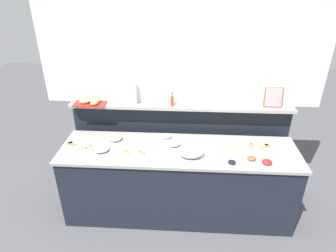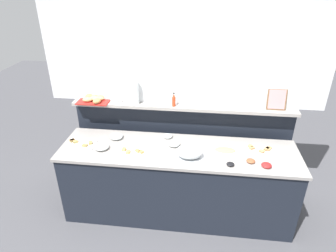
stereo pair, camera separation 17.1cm
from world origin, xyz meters
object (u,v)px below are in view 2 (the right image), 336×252
Objects in this scene: pepper_shaker at (120,100)px; salt_shaker at (117,100)px; glass_bowl_extra at (174,144)px; bread_basket at (94,98)px; glass_bowl_small at (168,136)px; water_carafe at (135,93)px; hot_sauce_bottle at (174,100)px; glass_bowl_medium at (101,147)px; sandwich_platter_side at (80,143)px; sandwich_platter_front at (131,152)px; condiment_bowl_dark at (266,165)px; framed_picture at (277,99)px; serving_cloche at (189,152)px; sandwich_platter_rear at (262,150)px; cold_cuts_platter at (225,150)px; condiment_bowl_cream at (251,161)px; condiment_bowl_red at (230,164)px; glass_bowl_large at (116,137)px.

salt_shaker is at bearing 180.00° from pepper_shaker.
glass_bowl_extra is 1.20m from bread_basket.
salt_shaker reaches higher than glass_bowl_extra.
water_carafe reaches higher than glass_bowl_small.
water_carafe reaches higher than hot_sauce_bottle.
hot_sauce_bottle is (0.78, 0.55, 0.39)m from glass_bowl_medium.
sandwich_platter_front is at bearing -9.66° from sandwich_platter_side.
sandwich_platter_side is at bearing 174.31° from condiment_bowl_dark.
glass_bowl_medium is 0.65× the size of framed_picture.
sandwich_platter_front is 3.03× the size of glass_bowl_small.
bread_basket is (-1.26, 0.65, 0.31)m from serving_cloche.
bread_basket reaches higher than serving_cloche.
glass_bowl_medium is 0.79m from water_carafe.
sandwich_platter_rear is 1.85m from glass_bowl_medium.
serving_cloche is 0.85× the size of bread_basket.
bread_basket is at bearing 177.84° from hot_sauce_bottle.
hot_sauce_bottle is at bearing 147.19° from condiment_bowl_dark.
salt_shaker is (-1.37, 0.44, 0.38)m from cold_cuts_platter.
glass_bowl_small is at bearing -104.78° from hot_sauce_bottle.
glass_bowl_medium reaches higher than sandwich_platter_rear.
sandwich_platter_side is 1.31m from serving_cloche.
framed_picture is at bearing 20.97° from sandwich_platter_front.
condiment_bowl_cream is at bearing -36.38° from cold_cuts_platter.
condiment_bowl_red is at bearing -158.97° from condiment_bowl_cream.
glass_bowl_medium reaches higher than sandwich_platter_side.
framed_picture is at bearing 33.87° from serving_cloche.
sandwich_platter_front is 0.38m from glass_bowl_large.
glass_bowl_medium is at bearing 177.74° from condiment_bowl_cream.
glass_bowl_medium is (-1.42, -0.13, 0.02)m from cold_cuts_platter.
sandwich_platter_side reaches higher than condiment_bowl_cream.
glass_bowl_extra is (0.10, -0.18, 0.00)m from glass_bowl_small.
sandwich_platter_rear is 0.51m from condiment_bowl_red.
sandwich_platter_rear is 2.52× the size of glass_bowl_extra.
bread_basket is at bearing 175.93° from salt_shaker.
condiment_bowl_dark reaches higher than sandwich_platter_side.
glass_bowl_large is at bearing -169.62° from framed_picture.
sandwich_platter_front is 3.95× the size of pepper_shaker.
serving_cloche is at bearing -51.02° from glass_bowl_extra.
salt_shaker is at bearing 153.11° from glass_bowl_extra.
glass_bowl_large is at bearing -43.26° from bread_basket.
sandwich_platter_front is 2.49× the size of glass_bowl_extra.
sandwich_platter_front is 3.95× the size of salt_shaker.
sandwich_platter_rear reaches higher than condiment_bowl_red.
condiment_bowl_dark is 1.25× the size of pepper_shaker.
glass_bowl_large is 1.69× the size of condiment_bowl_cream.
bread_basket is (-0.60, 0.62, 0.37)m from sandwich_platter_front.
framed_picture reaches higher than pepper_shaker.
water_carafe is (-1.16, 0.72, 0.48)m from condiment_bowl_red.
sandwich_platter_rear is at bearing -12.06° from salt_shaker.
sandwich_platter_rear is 3.18× the size of condiment_bowl_dark.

